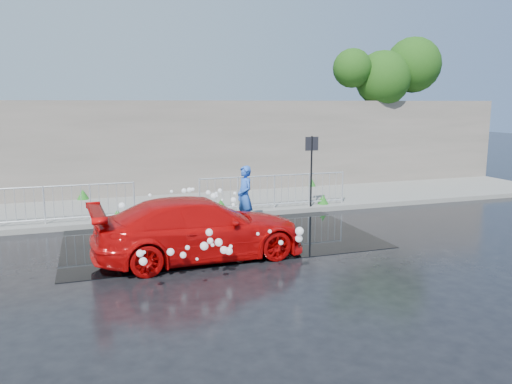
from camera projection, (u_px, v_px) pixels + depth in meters
ground at (209, 248)px, 12.43m from camera, size 90.00×90.00×0.00m
pavement at (175, 206)px, 17.08m from camera, size 30.00×4.00×0.15m
curb at (186, 219)px, 15.21m from camera, size 30.00×0.25×0.16m
retaining_wall at (164, 148)px, 18.81m from camera, size 30.00×0.60×3.50m
puddle at (218, 236)px, 13.52m from camera, size 8.00×5.00×0.01m
sign_post at (312, 160)px, 16.33m from camera, size 0.45×0.06×2.50m
tree at (392, 72)px, 21.60m from camera, size 5.03×2.42×6.41m
railing_left at (44, 204)px, 14.17m from camera, size 5.05×0.05×1.10m
railing_right at (274, 190)px, 16.36m from camera, size 5.05×0.05×1.10m
weeds at (176, 202)px, 16.57m from camera, size 12.17×3.93×0.40m
water_spray at (196, 220)px, 12.34m from camera, size 3.47×5.70×1.06m
red_car at (200, 228)px, 11.49m from camera, size 5.01×2.29×1.42m
person at (245, 196)px, 14.42m from camera, size 0.50×0.70×1.79m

